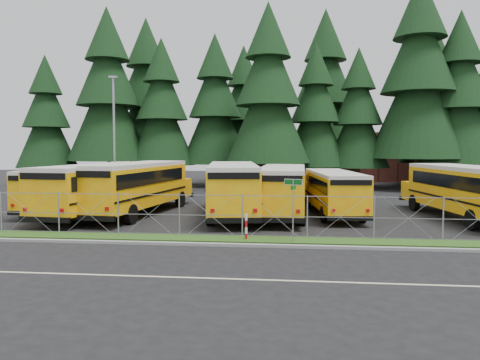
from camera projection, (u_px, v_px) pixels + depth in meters
name	position (u px, v px, depth m)	size (l,w,h in m)	color
ground	(265.00, 234.00, 22.73)	(120.00, 120.00, 0.00)	black
curb	(261.00, 246.00, 19.65)	(50.00, 0.25, 0.12)	gray
grass_verge	(263.00, 240.00, 21.04)	(50.00, 1.40, 0.06)	#234E16
road_lane_line	(251.00, 279.00, 14.80)	(50.00, 0.12, 0.01)	beige
chainlink_fence	(264.00, 216.00, 21.67)	(44.00, 0.10, 2.00)	#999BA2
brick_building	(327.00, 156.00, 61.54)	(22.00, 10.00, 6.00)	brown
bus_0	(67.00, 189.00, 30.84)	(2.55, 10.81, 2.84)	#FF9708
bus_1	(99.00, 190.00, 28.60)	(2.84, 12.01, 3.15)	#FF9708
bus_2	(138.00, 189.00, 29.10)	(2.92, 12.36, 3.24)	#FF9708
bus_4	(233.00, 190.00, 28.43)	(2.88, 12.19, 3.20)	#FF9708
bus_5	(283.00, 191.00, 28.38)	(2.72, 11.52, 3.02)	#FF9708
bus_6	(333.00, 193.00, 28.86)	(2.44, 10.34, 2.71)	#FF9708
bus_east	(463.00, 193.00, 26.94)	(2.81, 11.92, 3.13)	#FF9708
street_sign	(293.00, 197.00, 20.37)	(0.79, 0.52, 2.81)	#999BA2
striped_bollard	(246.00, 227.00, 21.05)	(0.11, 0.11, 1.20)	#B20C0C
light_standard	(114.00, 132.00, 39.35)	(0.70, 0.35, 10.14)	#999BA2
conifer_0	(46.00, 121.00, 49.50)	(6.30, 6.30, 13.94)	black
conifer_1	(108.00, 97.00, 49.36)	(8.56, 8.56, 18.93)	black
conifer_2	(162.00, 113.00, 49.60)	(7.12, 7.12, 15.74)	black
conifer_3	(215.00, 110.00, 50.44)	(7.41, 7.41, 16.39)	black
conifer_4	(268.00, 97.00, 45.43)	(8.24, 8.24, 18.21)	black
conifer_5	(315.00, 115.00, 48.49)	(6.77, 6.77, 14.98)	black
conifer_6	(358.00, 118.00, 48.02)	(6.50, 6.50, 14.38)	black
conifer_7	(419.00, 83.00, 46.12)	(9.54, 9.54, 21.10)	black
conifer_8	(459.00, 101.00, 45.76)	(7.93, 7.93, 17.53)	black
conifer_10	(147.00, 101.00, 55.04)	(8.73, 8.73, 19.30)	black
conifer_11	(244.00, 114.00, 55.94)	(7.37, 7.37, 16.30)	black
conifer_12	(325.00, 96.00, 55.17)	(9.22, 9.22, 20.39)	black
conifer_13	(435.00, 108.00, 51.16)	(7.66, 7.66, 16.94)	black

